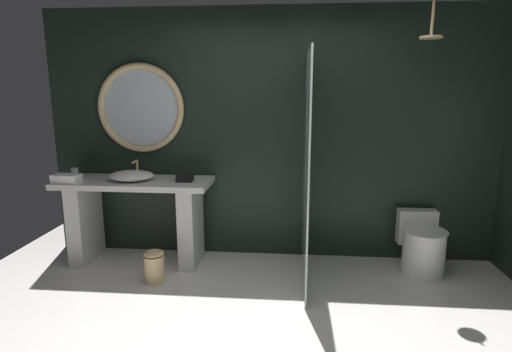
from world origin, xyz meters
The scene contains 11 objects.
back_wall_panel centered at (0.00, 1.90, 1.30)m, with size 4.80×0.10×2.60m, color black.
vanity_counter centered at (-1.40, 1.53, 0.53)m, with size 1.55×0.59×0.88m.
vessel_sink centered at (-1.42, 1.50, 0.93)m, with size 0.45×0.37×0.18m.
tumbler_cup centered at (-2.06, 1.58, 0.93)m, with size 0.07×0.07×0.11m, color silver.
tissue_box centered at (-0.87, 1.51, 0.92)m, with size 0.16×0.13×0.08m, color black.
round_wall_mirror centered at (-1.40, 1.81, 1.59)m, with size 0.93×0.07×0.93m.
shower_glass_panel centered at (0.33, 1.27, 1.05)m, with size 0.02×1.16×2.11m, color silver.
rain_shower_head centered at (1.34, 1.31, 2.24)m, with size 0.19×0.19×0.30m.
toilet centered at (1.49, 1.52, 0.27)m, with size 0.42×0.57×0.58m.
waste_bin centered at (-1.07, 1.07, 0.16)m, with size 0.19×0.19×0.31m.
folded_hand_towel centered at (-2.01, 1.34, 0.92)m, with size 0.26×0.15×0.09m, color white.
Camera 1 is at (0.19, -2.42, 1.77)m, focal length 28.79 mm.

